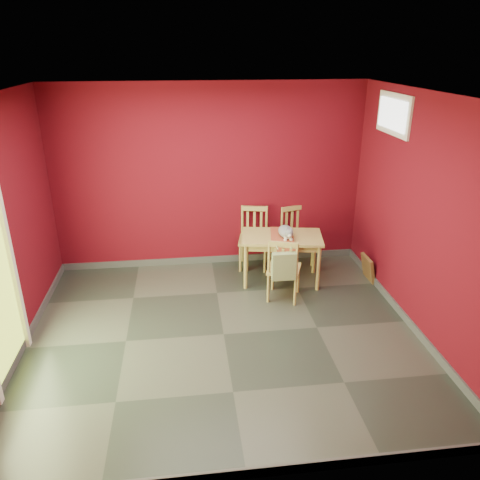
{
  "coord_description": "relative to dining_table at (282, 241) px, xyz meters",
  "views": [
    {
      "loc": [
        -0.39,
        -4.62,
        3.13
      ],
      "look_at": [
        0.25,
        0.45,
        1.0
      ],
      "focal_mm": 35.0,
      "sensor_mm": 36.0,
      "label": 1
    }
  ],
  "objects": [
    {
      "name": "ground",
      "position": [
        -0.94,
        -1.27,
        -0.6
      ],
      "size": [
        4.5,
        4.5,
        0.0
      ],
      "primitive_type": "plane",
      "color": "#2D342D",
      "rests_on": "ground"
    },
    {
      "name": "room_shell",
      "position": [
        -0.94,
        -1.27,
        -0.55
      ],
      "size": [
        4.5,
        4.5,
        4.5
      ],
      "color": "#560814",
      "rests_on": "ground"
    },
    {
      "name": "window",
      "position": [
        1.28,
        -0.27,
        1.75
      ],
      "size": [
        0.05,
        0.9,
        0.5
      ],
      "color": "white",
      "rests_on": "room_shell"
    },
    {
      "name": "outlet_plate",
      "position": [
        0.66,
        0.72,
        -0.3
      ],
      "size": [
        0.08,
        0.02,
        0.12
      ],
      "primitive_type": "cube",
      "color": "silver",
      "rests_on": "room_shell"
    },
    {
      "name": "dining_table",
      "position": [
        0.0,
        0.0,
        0.0
      ],
      "size": [
        1.2,
        0.82,
        0.69
      ],
      "color": "tan",
      "rests_on": "ground"
    },
    {
      "name": "table_runner",
      "position": [
        -0.0,
        -0.11,
        0.04
      ],
      "size": [
        0.41,
        0.7,
        0.33
      ],
      "color": "#9F452B",
      "rests_on": "dining_table"
    },
    {
      "name": "chair_far_left",
      "position": [
        -0.31,
        0.53,
        -0.14
      ],
      "size": [
        0.51,
        0.51,
        0.92
      ],
      "color": "tan",
      "rests_on": "ground"
    },
    {
      "name": "chair_far_right",
      "position": [
        0.34,
        0.58,
        -0.15
      ],
      "size": [
        0.51,
        0.51,
        0.88
      ],
      "color": "tan",
      "rests_on": "ground"
    },
    {
      "name": "chair_near",
      "position": [
        -0.08,
        -0.53,
        -0.15
      ],
      "size": [
        0.53,
        0.53,
        0.88
      ],
      "color": "tan",
      "rests_on": "ground"
    },
    {
      "name": "tote_bag",
      "position": [
        -0.13,
        -0.73,
        -0.02
      ],
      "size": [
        0.3,
        0.18,
        0.43
      ],
      "color": "#7C905C",
      "rests_on": "chair_near"
    },
    {
      "name": "cat",
      "position": [
        0.04,
        -0.04,
        0.19
      ],
      "size": [
        0.38,
        0.47,
        0.21
      ],
      "primitive_type": null,
      "rotation": [
        0.0,
        0.0,
        -0.46
      ],
      "color": "slate",
      "rests_on": "table_runner"
    },
    {
      "name": "picture_frame",
      "position": [
        1.25,
        -0.13,
        -0.43
      ],
      "size": [
        0.12,
        0.36,
        0.36
      ],
      "color": "brown",
      "rests_on": "ground"
    }
  ]
}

